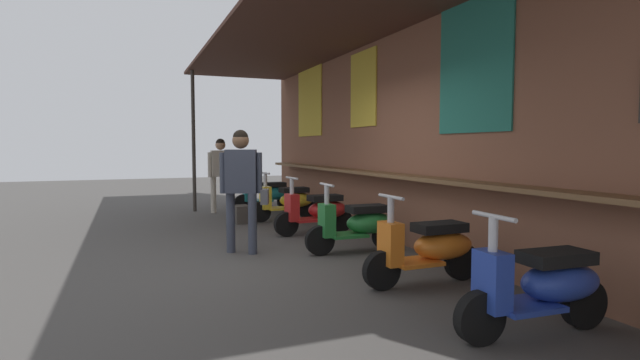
% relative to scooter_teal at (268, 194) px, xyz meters
% --- Properties ---
extents(ground_plane, '(34.81, 34.81, 0.00)m').
position_rel_scooter_teal_xyz_m(ground_plane, '(4.63, -1.08, -0.39)').
color(ground_plane, '#474442').
extents(market_stall_facade, '(12.43, 2.72, 3.31)m').
position_rel_scooter_teal_xyz_m(market_stall_facade, '(4.63, 0.74, 1.48)').
color(market_stall_facade, brown).
rests_on(market_stall_facade, ground_plane).
extents(scooter_teal, '(0.46, 1.40, 0.97)m').
position_rel_scooter_teal_xyz_m(scooter_teal, '(0.00, 0.00, 0.00)').
color(scooter_teal, '#197075').
rests_on(scooter_teal, ground_plane).
extents(scooter_yellow, '(0.48, 1.40, 0.97)m').
position_rel_scooter_teal_xyz_m(scooter_yellow, '(1.47, -0.00, 0.00)').
color(scooter_yellow, gold).
rests_on(scooter_yellow, ground_plane).
extents(scooter_red, '(0.48, 1.40, 0.97)m').
position_rel_scooter_teal_xyz_m(scooter_red, '(3.07, -0.00, 0.00)').
color(scooter_red, red).
rests_on(scooter_red, ground_plane).
extents(scooter_green, '(0.46, 1.40, 0.97)m').
position_rel_scooter_teal_xyz_m(scooter_green, '(4.58, -0.00, 0.00)').
color(scooter_green, '#237533').
rests_on(scooter_green, ground_plane).
extents(scooter_orange, '(0.46, 1.40, 0.97)m').
position_rel_scooter_teal_xyz_m(scooter_orange, '(6.24, 0.00, 0.00)').
color(scooter_orange, orange).
rests_on(scooter_orange, ground_plane).
extents(scooter_blue, '(0.47, 1.40, 0.97)m').
position_rel_scooter_teal_xyz_m(scooter_blue, '(7.73, -0.00, 0.00)').
color(scooter_blue, '#233D9E').
rests_on(scooter_blue, ground_plane).
extents(shopper_with_handbag, '(0.40, 0.67, 1.69)m').
position_rel_scooter_teal_xyz_m(shopper_with_handbag, '(4.03, -1.51, 0.64)').
color(shopper_with_handbag, '#383D4C').
rests_on(shopper_with_handbag, ground_plane).
extents(shopper_browsing, '(0.28, 0.56, 1.64)m').
position_rel_scooter_teal_xyz_m(shopper_browsing, '(-0.08, -1.05, 0.62)').
color(shopper_browsing, '#ADA393').
rests_on(shopper_browsing, ground_plane).
extents(merchandise_crate, '(0.39, 0.33, 0.33)m').
position_rel_scooter_teal_xyz_m(merchandise_crate, '(1.44, -0.94, -0.22)').
color(merchandise_crate, '#3D3833').
rests_on(merchandise_crate, ground_plane).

